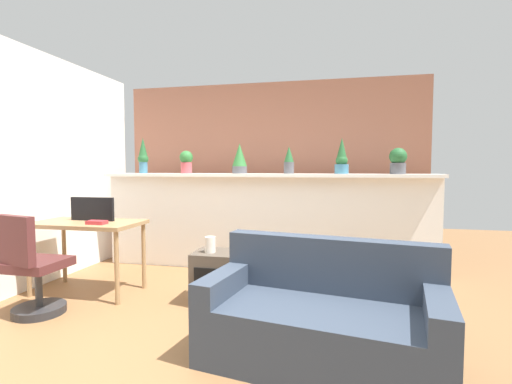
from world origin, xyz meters
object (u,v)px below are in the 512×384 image
Objects in this scene: potted_plant_2 at (240,159)px; potted_plant_5 at (398,161)px; couch at (322,320)px; book_on_desk at (97,222)px; desk at (87,230)px; office_chair at (32,273)px; potted_plant_0 at (143,156)px; tv_monitor at (92,209)px; potted_plant_1 at (186,161)px; potted_plant_3 at (289,160)px; vase_on_shelf at (210,245)px; side_cube_shelf at (215,277)px; potted_plant_4 at (342,159)px.

potted_plant_2 is 1.27× the size of potted_plant_5.
potted_plant_5 reaches higher than couch.
potted_plant_2 is 1.86m from book_on_desk.
potted_plant_2 is at bearing 118.54° from couch.
desk is 5.87× the size of book_on_desk.
potted_plant_5 is 3.90m from office_chair.
tv_monitor is at bearing -89.30° from potted_plant_0.
desk is (-0.63, -1.14, -0.73)m from potted_plant_1.
tv_monitor is (-1.95, -1.10, -0.53)m from potted_plant_3.
potted_plant_0 is 3.23m from potted_plant_5.
potted_plant_0 is 3.16× the size of vase_on_shelf.
desk is 0.27m from book_on_desk.
potted_plant_5 is at bearing 18.67° from tv_monitor.
side_cube_shelf is at bearing -39.69° from potted_plant_0.
potted_plant_5 is at bearing -0.07° from potted_plant_0.
vase_on_shelf is 0.80× the size of book_on_desk.
side_cube_shelf is at bearing -55.78° from potted_plant_1.
potted_plant_2 reaches higher than vase_on_shelf.
potted_plant_1 is 1.79m from side_cube_shelf.
potted_plant_3 is at bearing 36.92° from book_on_desk.
couch is (2.45, -0.87, -0.38)m from desk.
potted_plant_4 is 0.26× the size of couch.
potted_plant_4 reaches higher than desk.
potted_plant_3 reaches higher than desk.
vase_on_shelf is (1.35, -0.11, -0.30)m from tv_monitor.
potted_plant_5 is at bearing 19.89° from desk.
potted_plant_4 is (2.60, 0.02, -0.05)m from potted_plant_0.
potted_plant_3 reaches higher than vase_on_shelf.
office_chair is (-0.08, -0.73, -0.49)m from tv_monitor.
potted_plant_0 reaches higher than desk.
potted_plant_0 is 1.42× the size of potted_plant_3.
side_cube_shelf is (0.77, -1.14, -1.15)m from potted_plant_1.
potted_plant_5 reaches higher than potted_plant_1.
vase_on_shelf is at bearing 142.48° from couch.
potted_plant_3 is 2.30m from tv_monitor.
potted_plant_0 is at bearing 90.23° from desk.
tv_monitor reaches higher than book_on_desk.
desk is (0.00, -1.17, -0.81)m from potted_plant_0.
tv_monitor is at bearing 158.77° from couch.
potted_plant_2 is 0.88× the size of potted_plant_4.
potted_plant_0 is 0.95× the size of side_cube_shelf.
couch is (2.24, -0.73, -0.49)m from book_on_desk.
potted_plant_2 reaches higher than couch.
potted_plant_4 is 2.80m from book_on_desk.
potted_plant_4 is at bearing 86.15° from couch.
potted_plant_3 is 0.31× the size of desk.
potted_plant_0 reaches higher than potted_plant_3.
potted_plant_0 is at bearing 138.66° from vase_on_shelf.
couch is at bearing -21.23° from tv_monitor.
potted_plant_0 reaches higher than tv_monitor.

